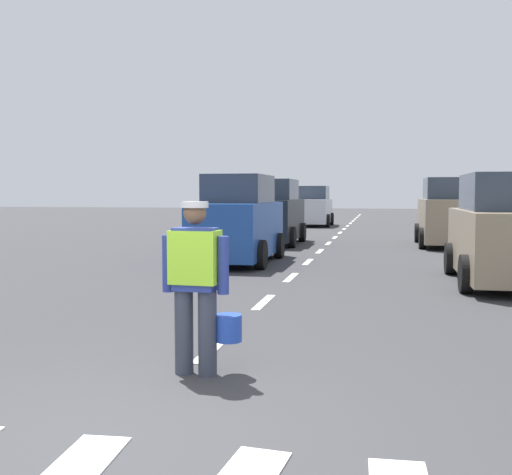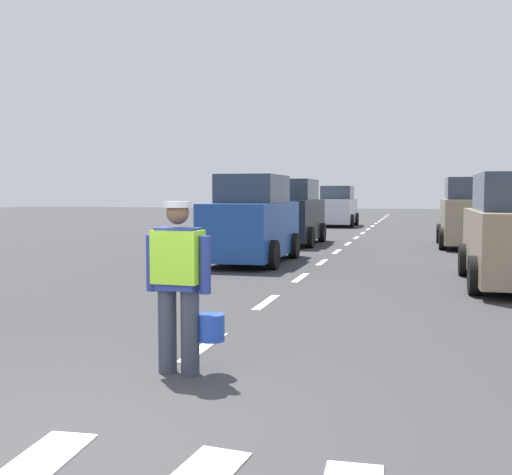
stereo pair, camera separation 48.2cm
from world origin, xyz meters
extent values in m
plane|color=#333335|center=(0.00, 21.00, 0.00)|extent=(96.00, 96.00, 0.00)
cube|color=silver|center=(0.00, 2.70, 0.01)|extent=(0.14, 1.40, 0.01)
cube|color=silver|center=(0.00, 5.70, 0.01)|extent=(0.14, 1.40, 0.01)
cube|color=silver|center=(0.00, 8.70, 0.01)|extent=(0.14, 1.40, 0.01)
cube|color=silver|center=(0.00, 11.70, 0.01)|extent=(0.14, 1.40, 0.01)
cube|color=silver|center=(0.00, 14.70, 0.01)|extent=(0.14, 1.40, 0.01)
cube|color=silver|center=(0.00, 17.70, 0.01)|extent=(0.14, 1.40, 0.01)
cube|color=silver|center=(0.00, 20.70, 0.01)|extent=(0.14, 1.40, 0.01)
cube|color=silver|center=(0.00, 23.70, 0.01)|extent=(0.14, 1.40, 0.01)
cube|color=silver|center=(0.00, 26.70, 0.01)|extent=(0.14, 1.40, 0.01)
cube|color=silver|center=(0.00, 29.70, 0.01)|extent=(0.14, 1.40, 0.01)
cube|color=silver|center=(0.00, 32.70, 0.01)|extent=(0.14, 1.40, 0.01)
cube|color=silver|center=(0.00, 35.70, 0.01)|extent=(0.14, 1.40, 0.01)
cube|color=silver|center=(0.00, 38.70, 0.01)|extent=(0.14, 1.40, 0.01)
cube|color=silver|center=(0.00, 41.70, 0.01)|extent=(0.14, 1.40, 0.01)
cube|color=silver|center=(0.00, 44.70, 0.01)|extent=(0.14, 1.40, 0.01)
cube|color=silver|center=(0.00, 47.70, 0.01)|extent=(0.14, 1.40, 0.01)
cylinder|color=#383D4C|center=(-0.02, 1.68, 0.41)|extent=(0.18, 0.18, 0.82)
cylinder|color=#383D4C|center=(0.22, 1.66, 0.41)|extent=(0.18, 0.18, 0.82)
cube|color=navy|center=(0.10, 1.67, 1.12)|extent=(0.41, 0.26, 0.60)
cube|color=#A5EA33|center=(0.10, 1.67, 1.14)|extent=(0.48, 0.31, 0.51)
cylinder|color=navy|center=(-0.18, 1.69, 1.07)|extent=(0.11, 0.11, 0.55)
cylinder|color=navy|center=(0.38, 1.65, 1.07)|extent=(0.11, 0.11, 0.55)
sphere|color=brown|center=(0.10, 1.67, 1.56)|extent=(0.22, 0.22, 0.22)
cylinder|color=silver|center=(0.10, 1.67, 1.64)|extent=(0.26, 0.26, 0.06)
cylinder|color=#2347B7|center=(0.41, 1.75, 0.45)|extent=(0.26, 0.26, 0.26)
cylinder|color=black|center=(3.30, 9.98, 0.34)|extent=(0.22, 0.68, 0.68)
cylinder|color=black|center=(3.30, 7.34, 0.34)|extent=(0.22, 0.68, 0.68)
cube|color=black|center=(-1.92, 17.11, 0.85)|extent=(1.79, 4.17, 1.35)
cube|color=#2D3847|center=(-1.92, 17.21, 1.88)|extent=(1.57, 2.30, 0.70)
cylinder|color=black|center=(-1.01, 15.81, 0.34)|extent=(0.22, 0.68, 0.68)
cylinder|color=black|center=(-2.84, 15.81, 0.34)|extent=(0.22, 0.68, 0.68)
cylinder|color=black|center=(-1.01, 18.40, 0.34)|extent=(0.22, 0.68, 0.68)
cylinder|color=black|center=(-2.84, 18.40, 0.34)|extent=(0.22, 0.68, 0.68)
cube|color=gray|center=(3.97, 17.57, 0.87)|extent=(1.73, 4.40, 1.37)
cube|color=#2D3847|center=(3.97, 17.46, 1.90)|extent=(1.52, 2.42, 0.70)
cylinder|color=black|center=(3.09, 18.93, 0.34)|extent=(0.22, 0.68, 0.68)
cylinder|color=black|center=(4.86, 18.93, 0.34)|extent=(0.22, 0.68, 0.68)
cylinder|color=black|center=(3.09, 16.20, 0.34)|extent=(0.22, 0.68, 0.68)
cylinder|color=black|center=(4.86, 16.20, 0.34)|extent=(0.22, 0.68, 0.68)
cube|color=#1E4799|center=(-1.72, 11.27, 0.84)|extent=(1.61, 4.13, 1.33)
cube|color=#2D3847|center=(-1.72, 11.37, 1.86)|extent=(1.42, 2.27, 0.70)
cylinder|color=black|center=(-0.89, 9.99, 0.34)|extent=(0.22, 0.68, 0.68)
cylinder|color=black|center=(-2.54, 9.99, 0.34)|extent=(0.22, 0.68, 0.68)
cylinder|color=black|center=(-0.89, 12.55, 0.34)|extent=(0.22, 0.68, 0.68)
cylinder|color=black|center=(-2.54, 12.55, 0.34)|extent=(0.22, 0.68, 0.68)
cube|color=silver|center=(-1.83, 29.33, 0.81)|extent=(1.75, 4.07, 1.26)
cube|color=#2D3847|center=(-1.83, 29.43, 1.79)|extent=(1.54, 2.24, 0.70)
cylinder|color=black|center=(-0.94, 28.06, 0.34)|extent=(0.22, 0.68, 0.68)
cylinder|color=black|center=(-2.73, 28.06, 0.34)|extent=(0.22, 0.68, 0.68)
cylinder|color=black|center=(-0.94, 30.59, 0.34)|extent=(0.22, 0.68, 0.68)
cylinder|color=black|center=(-2.73, 30.59, 0.34)|extent=(0.22, 0.68, 0.68)
camera|label=1|loc=(1.85, -4.01, 1.75)|focal=43.78mm
camera|label=2|loc=(2.32, -3.90, 1.75)|focal=43.78mm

